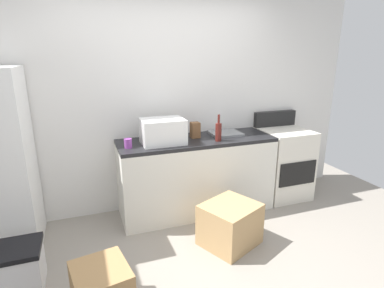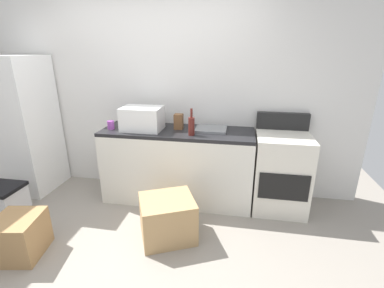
{
  "view_description": "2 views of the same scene",
  "coord_description": "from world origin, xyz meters",
  "px_view_note": "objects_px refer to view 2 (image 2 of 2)",
  "views": [
    {
      "loc": [
        -0.92,
        -2.02,
        1.85
      ],
      "look_at": [
        0.25,
        1.22,
        0.84
      ],
      "focal_mm": 29.12,
      "sensor_mm": 36.0,
      "label": 1
    },
    {
      "loc": [
        1.01,
        -1.8,
        1.8
      ],
      "look_at": [
        0.5,
        1.05,
        0.79
      ],
      "focal_mm": 25.37,
      "sensor_mm": 36.0,
      "label": 2
    }
  ],
  "objects_px": {
    "stove_oven": "(280,171)",
    "storage_bin": "(2,201)",
    "wine_bottle": "(191,126)",
    "cardboard_box_large": "(168,218)",
    "knife_block": "(179,122)",
    "cardboard_box_medium": "(20,236)",
    "coffee_mug": "(111,125)",
    "refrigerator": "(22,126)",
    "microwave": "(142,119)"
  },
  "relations": [
    {
      "from": "stove_oven",
      "to": "storage_bin",
      "type": "relative_size",
      "value": 2.39
    },
    {
      "from": "wine_bottle",
      "to": "cardboard_box_large",
      "type": "relative_size",
      "value": 0.58
    },
    {
      "from": "knife_block",
      "to": "cardboard_box_large",
      "type": "height_order",
      "value": "knife_block"
    },
    {
      "from": "stove_oven",
      "to": "knife_block",
      "type": "height_order",
      "value": "stove_oven"
    },
    {
      "from": "cardboard_box_medium",
      "to": "cardboard_box_large",
      "type": "bearing_deg",
      "value": 20.67
    },
    {
      "from": "coffee_mug",
      "to": "wine_bottle",
      "type": "bearing_deg",
      "value": -4.18
    },
    {
      "from": "refrigerator",
      "to": "storage_bin",
      "type": "height_order",
      "value": "refrigerator"
    },
    {
      "from": "stove_oven",
      "to": "cardboard_box_large",
      "type": "relative_size",
      "value": 2.14
    },
    {
      "from": "refrigerator",
      "to": "storage_bin",
      "type": "xyz_separation_m",
      "value": [
        0.19,
        -0.71,
        -0.68
      ]
    },
    {
      "from": "refrigerator",
      "to": "stove_oven",
      "type": "bearing_deg",
      "value": 0.97
    },
    {
      "from": "wine_bottle",
      "to": "cardboard_box_medium",
      "type": "height_order",
      "value": "wine_bottle"
    },
    {
      "from": "cardboard_box_medium",
      "to": "stove_oven",
      "type": "bearing_deg",
      "value": 27.43
    },
    {
      "from": "microwave",
      "to": "cardboard_box_large",
      "type": "xyz_separation_m",
      "value": [
        0.48,
        -0.73,
        -0.82
      ]
    },
    {
      "from": "microwave",
      "to": "wine_bottle",
      "type": "height_order",
      "value": "wine_bottle"
    },
    {
      "from": "knife_block",
      "to": "cardboard_box_large",
      "type": "bearing_deg",
      "value": -85.75
    },
    {
      "from": "cardboard_box_medium",
      "to": "storage_bin",
      "type": "distance_m",
      "value": 0.82
    },
    {
      "from": "wine_bottle",
      "to": "coffee_mug",
      "type": "bearing_deg",
      "value": 175.82
    },
    {
      "from": "storage_bin",
      "to": "stove_oven",
      "type": "bearing_deg",
      "value": 13.96
    },
    {
      "from": "microwave",
      "to": "coffee_mug",
      "type": "bearing_deg",
      "value": -173.61
    },
    {
      "from": "storage_bin",
      "to": "wine_bottle",
      "type": "bearing_deg",
      "value": 16.24
    },
    {
      "from": "stove_oven",
      "to": "cardboard_box_large",
      "type": "bearing_deg",
      "value": -145.99
    },
    {
      "from": "wine_bottle",
      "to": "stove_oven",
      "type": "bearing_deg",
      "value": 9.24
    },
    {
      "from": "refrigerator",
      "to": "microwave",
      "type": "bearing_deg",
      "value": 0.16
    },
    {
      "from": "microwave",
      "to": "knife_block",
      "type": "relative_size",
      "value": 2.56
    },
    {
      "from": "coffee_mug",
      "to": "knife_block",
      "type": "xyz_separation_m",
      "value": [
        0.8,
        0.15,
        0.04
      ]
    },
    {
      "from": "stove_oven",
      "to": "cardboard_box_medium",
      "type": "relative_size",
      "value": 2.68
    },
    {
      "from": "stove_oven",
      "to": "wine_bottle",
      "type": "height_order",
      "value": "wine_bottle"
    },
    {
      "from": "microwave",
      "to": "coffee_mug",
      "type": "height_order",
      "value": "microwave"
    },
    {
      "from": "coffee_mug",
      "to": "cardboard_box_medium",
      "type": "height_order",
      "value": "coffee_mug"
    },
    {
      "from": "wine_bottle",
      "to": "cardboard_box_medium",
      "type": "xyz_separation_m",
      "value": [
        -1.4,
        -1.09,
        -0.82
      ]
    },
    {
      "from": "wine_bottle",
      "to": "knife_block",
      "type": "xyz_separation_m",
      "value": [
        -0.2,
        0.22,
        -0.02
      ]
    },
    {
      "from": "wine_bottle",
      "to": "microwave",
      "type": "bearing_deg",
      "value": 169.24
    },
    {
      "from": "microwave",
      "to": "cardboard_box_large",
      "type": "distance_m",
      "value": 1.2
    },
    {
      "from": "refrigerator",
      "to": "wine_bottle",
      "type": "distance_m",
      "value": 2.26
    },
    {
      "from": "microwave",
      "to": "refrigerator",
      "type": "bearing_deg",
      "value": -179.84
    },
    {
      "from": "wine_bottle",
      "to": "refrigerator",
      "type": "bearing_deg",
      "value": 177.17
    },
    {
      "from": "microwave",
      "to": "storage_bin",
      "type": "distance_m",
      "value": 1.82
    },
    {
      "from": "cardboard_box_large",
      "to": "storage_bin",
      "type": "relative_size",
      "value": 1.12
    },
    {
      "from": "cardboard_box_large",
      "to": "storage_bin",
      "type": "distance_m",
      "value": 1.92
    },
    {
      "from": "knife_block",
      "to": "cardboard_box_medium",
      "type": "xyz_separation_m",
      "value": [
        -1.21,
        -1.31,
        -0.8
      ]
    },
    {
      "from": "stove_oven",
      "to": "microwave",
      "type": "relative_size",
      "value": 2.39
    },
    {
      "from": "coffee_mug",
      "to": "storage_bin",
      "type": "bearing_deg",
      "value": -147.73
    },
    {
      "from": "cardboard_box_medium",
      "to": "storage_bin",
      "type": "xyz_separation_m",
      "value": [
        -0.66,
        0.49,
        -0.0
      ]
    },
    {
      "from": "wine_bottle",
      "to": "coffee_mug",
      "type": "distance_m",
      "value": 1.0
    },
    {
      "from": "coffee_mug",
      "to": "cardboard_box_large",
      "type": "relative_size",
      "value": 0.19
    },
    {
      "from": "stove_oven",
      "to": "knife_block",
      "type": "relative_size",
      "value": 6.11
    },
    {
      "from": "stove_oven",
      "to": "wine_bottle",
      "type": "bearing_deg",
      "value": -170.76
    },
    {
      "from": "stove_oven",
      "to": "cardboard_box_large",
      "type": "distance_m",
      "value": 1.42
    },
    {
      "from": "stove_oven",
      "to": "storage_bin",
      "type": "bearing_deg",
      "value": -166.04
    },
    {
      "from": "stove_oven",
      "to": "coffee_mug",
      "type": "relative_size",
      "value": 11.0
    }
  ]
}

